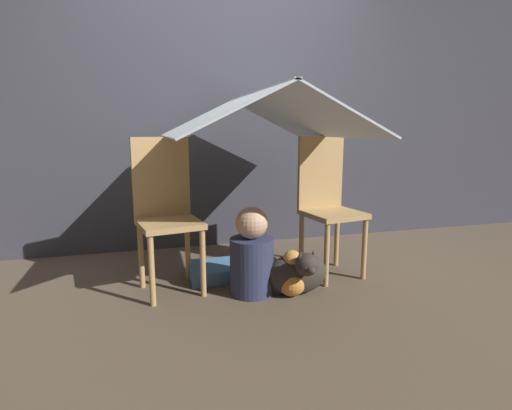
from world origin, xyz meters
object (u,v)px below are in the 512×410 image
chair_left (166,209)px  person_front (252,256)px  chair_right (327,201)px  dog (298,272)px

chair_left → person_front: size_ratio=1.75×
person_front → chair_right: bearing=21.0°
chair_left → person_front: (0.51, -0.24, -0.29)m
chair_right → dog: size_ratio=2.50×
chair_left → chair_right: bearing=-11.2°
chair_left → person_front: 0.64m
chair_left → person_front: bearing=-36.5°
chair_right → person_front: size_ratio=1.75×
chair_left → person_front: chair_left is taller
person_front → dog: (0.28, -0.10, -0.10)m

